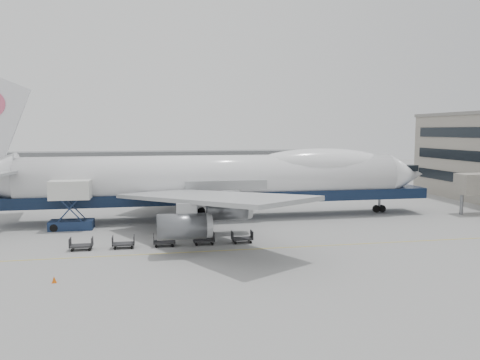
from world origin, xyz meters
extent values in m
plane|color=gray|center=(0.00, 0.00, 0.00)|extent=(260.00, 260.00, 0.00)
cube|color=gold|center=(0.00, -6.00, 0.01)|extent=(60.00, 0.15, 0.01)
cylinder|color=slate|center=(36.00, 8.00, 1.50)|extent=(0.50, 0.50, 3.00)
cube|color=slate|center=(-10.00, 70.00, 3.50)|extent=(110.00, 8.00, 7.00)
cylinder|color=white|center=(0.00, 12.00, 5.70)|extent=(52.00, 6.40, 6.40)
cube|color=#0D1932|center=(1.00, 12.00, 3.14)|extent=(60.00, 5.76, 1.50)
cone|color=white|center=(29.00, 12.00, 5.70)|extent=(6.00, 6.40, 6.40)
ellipsoid|color=white|center=(15.60, 12.00, 7.46)|extent=(20.67, 5.78, 4.56)
cube|color=#9EA0A3|center=(-3.00, -2.28, 5.10)|extent=(20.35, 26.74, 2.26)
cube|color=#9EA0A3|center=(-3.00, 26.28, 5.10)|extent=(20.35, 26.74, 2.26)
cylinder|color=#595B60|center=(-6.00, 31.00, 2.90)|extent=(4.80, 2.60, 2.60)
cylinder|color=#595B60|center=(0.00, 22.00, 2.90)|extent=(4.80, 2.60, 2.60)
cylinder|color=#595B60|center=(0.00, 2.00, 2.90)|extent=(4.80, 2.60, 2.60)
cylinder|color=#595B60|center=(-6.00, -7.00, 2.90)|extent=(4.80, 2.60, 2.60)
cylinder|color=slate|center=(25.00, 12.00, 1.25)|extent=(0.36, 0.36, 2.50)
cylinder|color=black|center=(25.00, 12.00, 0.55)|extent=(1.10, 0.45, 1.10)
cylinder|color=slate|center=(-3.00, 9.00, 1.25)|extent=(0.36, 0.36, 2.50)
cylinder|color=black|center=(-3.00, 9.00, 0.55)|extent=(1.10, 0.45, 1.10)
cylinder|color=slate|center=(-3.00, 15.00, 1.25)|extent=(0.36, 0.36, 2.50)
cylinder|color=black|center=(-3.00, 15.00, 0.55)|extent=(1.10, 0.45, 1.10)
cube|color=#172645|center=(-18.75, 7.89, 0.58)|extent=(5.35, 2.66, 1.16)
cube|color=silver|center=(-18.75, 7.89, 5.00)|extent=(4.93, 2.86, 2.33)
cube|color=#172645|center=(-18.75, 6.73, 2.80)|extent=(3.77, 0.21, 4.17)
cube|color=#172645|center=(-18.75, 9.06, 2.80)|extent=(3.77, 0.21, 4.17)
cube|color=slate|center=(-18.75, 9.59, 5.00)|extent=(2.57, 1.33, 0.15)
cylinder|color=black|center=(-20.66, 6.84, 0.48)|extent=(0.95, 0.37, 0.95)
cylinder|color=black|center=(-20.66, 8.95, 0.48)|extent=(0.95, 0.37, 0.95)
cylinder|color=black|center=(-16.85, 6.84, 0.48)|extent=(0.95, 0.37, 0.95)
cylinder|color=black|center=(-16.85, 8.95, 0.48)|extent=(0.95, 0.37, 0.95)
cone|color=#D7580B|center=(-16.79, -13.50, 0.28)|extent=(0.36, 0.36, 0.56)
cube|color=#D7580B|center=(-16.79, -13.50, 0.02)|extent=(0.38, 0.38, 0.03)
cube|color=#2D2D30|center=(-16.10, -2.98, 0.45)|extent=(2.30, 1.35, 0.18)
cube|color=#2D2D30|center=(-17.20, -2.98, 0.85)|extent=(0.08, 1.35, 0.90)
cube|color=#2D2D30|center=(-15.00, -2.98, 0.85)|extent=(0.08, 1.35, 0.90)
cylinder|color=black|center=(-16.95, -3.53, 0.15)|extent=(0.30, 0.12, 0.30)
cylinder|color=black|center=(-16.95, -2.43, 0.15)|extent=(0.30, 0.12, 0.30)
cylinder|color=black|center=(-15.25, -3.53, 0.15)|extent=(0.30, 0.12, 0.30)
cylinder|color=black|center=(-15.25, -2.43, 0.15)|extent=(0.30, 0.12, 0.30)
cube|color=#2D2D30|center=(-11.86, -2.98, 0.45)|extent=(2.30, 1.35, 0.18)
cube|color=#2D2D30|center=(-12.96, -2.98, 0.85)|extent=(0.08, 1.35, 0.90)
cube|color=#2D2D30|center=(-10.76, -2.98, 0.85)|extent=(0.08, 1.35, 0.90)
cylinder|color=black|center=(-12.71, -3.53, 0.15)|extent=(0.30, 0.12, 0.30)
cylinder|color=black|center=(-12.71, -2.43, 0.15)|extent=(0.30, 0.12, 0.30)
cylinder|color=black|center=(-11.01, -3.53, 0.15)|extent=(0.30, 0.12, 0.30)
cylinder|color=black|center=(-11.01, -2.43, 0.15)|extent=(0.30, 0.12, 0.30)
cube|color=#2D2D30|center=(-7.61, -2.98, 0.45)|extent=(2.30, 1.35, 0.18)
cube|color=#2D2D30|center=(-8.71, -2.98, 0.85)|extent=(0.08, 1.35, 0.90)
cube|color=#2D2D30|center=(-6.51, -2.98, 0.85)|extent=(0.08, 1.35, 0.90)
cylinder|color=black|center=(-8.46, -3.53, 0.15)|extent=(0.30, 0.12, 0.30)
cylinder|color=black|center=(-8.46, -2.43, 0.15)|extent=(0.30, 0.12, 0.30)
cylinder|color=black|center=(-6.76, -3.53, 0.15)|extent=(0.30, 0.12, 0.30)
cylinder|color=black|center=(-6.76, -2.43, 0.15)|extent=(0.30, 0.12, 0.30)
cube|color=#2D2D30|center=(-3.36, -2.98, 0.45)|extent=(2.30, 1.35, 0.18)
cube|color=#2D2D30|center=(-4.46, -2.98, 0.85)|extent=(0.08, 1.35, 0.90)
cube|color=#2D2D30|center=(-2.26, -2.98, 0.85)|extent=(0.08, 1.35, 0.90)
cylinder|color=black|center=(-4.21, -3.53, 0.15)|extent=(0.30, 0.12, 0.30)
cylinder|color=black|center=(-4.21, -2.43, 0.15)|extent=(0.30, 0.12, 0.30)
cylinder|color=black|center=(-2.51, -3.53, 0.15)|extent=(0.30, 0.12, 0.30)
cylinder|color=black|center=(-2.51, -2.43, 0.15)|extent=(0.30, 0.12, 0.30)
cube|color=#2D2D30|center=(0.88, -2.98, 0.45)|extent=(2.30, 1.35, 0.18)
cube|color=#2D2D30|center=(-0.22, -2.98, 0.85)|extent=(0.08, 1.35, 0.90)
cube|color=#2D2D30|center=(1.98, -2.98, 0.85)|extent=(0.08, 1.35, 0.90)
cylinder|color=black|center=(0.03, -3.53, 0.15)|extent=(0.30, 0.12, 0.30)
cylinder|color=black|center=(0.03, -2.43, 0.15)|extent=(0.30, 0.12, 0.30)
cylinder|color=black|center=(1.73, -3.53, 0.15)|extent=(0.30, 0.12, 0.30)
cylinder|color=black|center=(1.73, -2.43, 0.15)|extent=(0.30, 0.12, 0.30)
camera|label=1|loc=(-8.88, -52.64, 12.35)|focal=35.00mm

